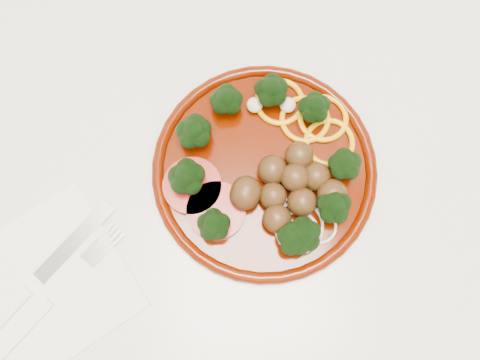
{
  "coord_description": "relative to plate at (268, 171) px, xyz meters",
  "views": [
    {
      "loc": [
        -0.21,
        1.55,
        1.51
      ],
      "look_at": [
        -0.19,
        1.69,
        0.92
      ],
      "focal_mm": 40.0,
      "sensor_mm": 36.0,
      "label": 1
    }
  ],
  "objects": [
    {
      "name": "plate",
      "position": [
        0.0,
        0.0,
        0.0
      ],
      "size": [
        0.26,
        0.26,
        0.05
      ],
      "rotation": [
        0.0,
        0.0,
        0.39
      ],
      "color": "#440D00",
      "rests_on": "counter"
    },
    {
      "name": "counter",
      "position": [
        0.16,
        0.0,
        -0.47
      ],
      "size": [
        2.4,
        0.6,
        0.9
      ],
      "color": "beige",
      "rests_on": "ground"
    },
    {
      "name": "knife",
      "position": [
        -0.29,
        -0.1,
        -0.01
      ],
      "size": [
        0.17,
        0.15,
        0.01
      ],
      "rotation": [
        0.0,
        0.0,
        0.72
      ],
      "color": "silver",
      "rests_on": "napkin"
    },
    {
      "name": "napkin",
      "position": [
        -0.26,
        -0.09,
        -0.02
      ],
      "size": [
        0.22,
        0.22,
        0.0
      ],
      "primitive_type": "cube",
      "rotation": [
        0.0,
        0.0,
        0.45
      ],
      "color": "white",
      "rests_on": "counter"
    },
    {
      "name": "fork",
      "position": [
        -0.27,
        -0.12,
        -0.01
      ],
      "size": [
        0.15,
        0.13,
        0.01
      ],
      "rotation": [
        0.0,
        0.0,
        0.72
      ],
      "color": "white",
      "rests_on": "napkin"
    }
  ]
}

